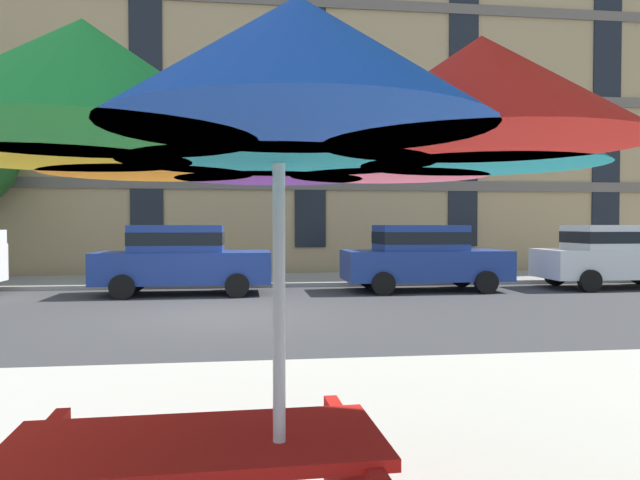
{
  "coord_description": "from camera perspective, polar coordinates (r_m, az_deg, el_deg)",
  "views": [
    {
      "loc": [
        0.47,
        -11.77,
        1.8
      ],
      "look_at": [
        2.41,
        3.2,
        1.4
      ],
      "focal_mm": 33.16,
      "sensor_mm": 36.0,
      "label": 1
    }
  ],
  "objects": [
    {
      "name": "ground_plane",
      "position": [
        11.91,
        -9.63,
        -7.19
      ],
      "size": [
        120.0,
        120.0,
        0.0
      ],
      "primitive_type": "plane",
      "color": "#38383A"
    },
    {
      "name": "sidewalk_far",
      "position": [
        18.65,
        -8.81,
        -3.86
      ],
      "size": [
        56.0,
        3.6,
        0.12
      ],
      "primitive_type": "cube",
      "color": "gray",
      "rests_on": "ground"
    },
    {
      "name": "apartment_building",
      "position": [
        27.88,
        -8.45,
        17.74
      ],
      "size": [
        44.91,
        12.08,
        19.2
      ],
      "color": "tan",
      "rests_on": "ground"
    },
    {
      "name": "sedan_blue",
      "position": [
        15.57,
        -13.21,
        -1.65
      ],
      "size": [
        4.4,
        1.98,
        1.78
      ],
      "color": "navy",
      "rests_on": "ground"
    },
    {
      "name": "sedan_blue_midblock",
      "position": [
        16.22,
        9.92,
        -1.51
      ],
      "size": [
        4.4,
        1.98,
        1.78
      ],
      "color": "navy",
      "rests_on": "ground"
    },
    {
      "name": "sedan_white",
      "position": [
        18.67,
        26.6,
        -1.25
      ],
      "size": [
        4.4,
        1.98,
        1.78
      ],
      "color": "silver",
      "rests_on": "ground"
    },
    {
      "name": "patio_umbrella",
      "position": [
        2.81,
        -4.01,
        11.59
      ],
      "size": [
        3.15,
        3.15,
        2.56
      ],
      "color": "silver",
      "rests_on": "ground"
    }
  ]
}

